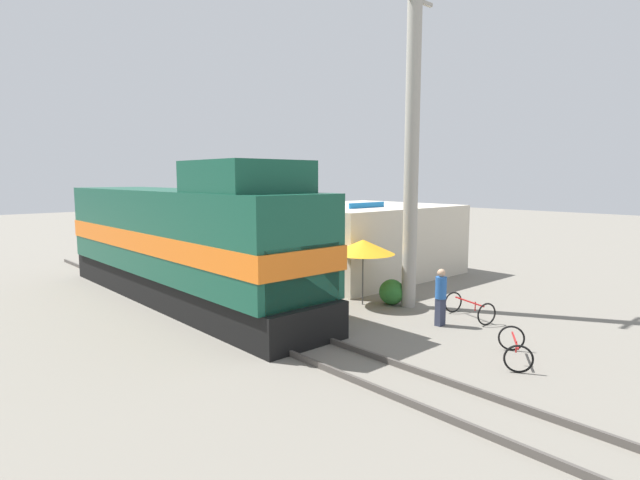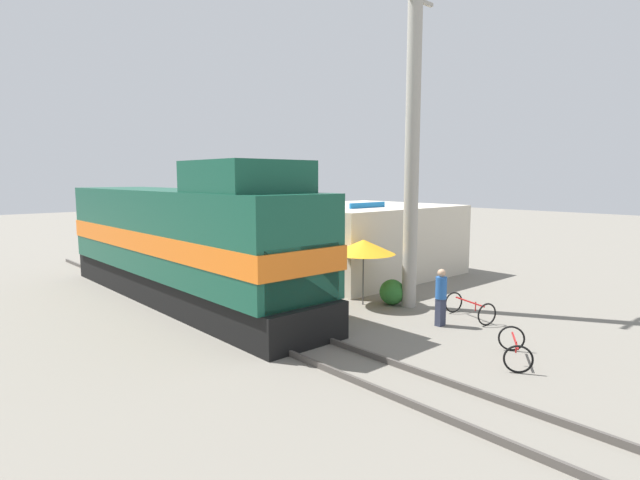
{
  "view_description": "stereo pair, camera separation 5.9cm",
  "coord_description": "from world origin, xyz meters",
  "px_view_note": "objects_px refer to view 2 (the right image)",
  "views": [
    {
      "loc": [
        -8.37,
        -11.07,
        4.51
      ],
      "look_at": [
        1.2,
        -0.53,
        2.73
      ],
      "focal_mm": 28.0,
      "sensor_mm": 36.0,
      "label": 1
    },
    {
      "loc": [
        -8.33,
        -11.11,
        4.51
      ],
      "look_at": [
        1.2,
        -0.53,
        2.73
      ],
      "focal_mm": 28.0,
      "sensor_mm": 36.0,
      "label": 2
    }
  ],
  "objects_px": {
    "locomotive": "(186,243)",
    "person_bystander": "(441,295)",
    "vendor_umbrella": "(363,247)",
    "bicycle_spare": "(515,348)",
    "bicycle": "(470,308)",
    "billboard_sign": "(367,222)",
    "utility_pole": "(412,136)"
  },
  "relations": [
    {
      "from": "billboard_sign",
      "to": "bicycle_spare",
      "type": "relative_size",
      "value": 2.01
    },
    {
      "from": "bicycle_spare",
      "to": "locomotive",
      "type": "bearing_deg",
      "value": 163.71
    },
    {
      "from": "billboard_sign",
      "to": "person_bystander",
      "type": "relative_size",
      "value": 1.96
    },
    {
      "from": "billboard_sign",
      "to": "person_bystander",
      "type": "bearing_deg",
      "value": -117.67
    },
    {
      "from": "utility_pole",
      "to": "billboard_sign",
      "type": "xyz_separation_m",
      "value": [
        1.96,
        3.82,
        -3.29
      ]
    },
    {
      "from": "vendor_umbrella",
      "to": "bicycle_spare",
      "type": "relative_size",
      "value": 1.36
    },
    {
      "from": "person_bystander",
      "to": "bicycle",
      "type": "bearing_deg",
      "value": -8.34
    },
    {
      "from": "locomotive",
      "to": "bicycle",
      "type": "distance_m",
      "value": 10.07
    },
    {
      "from": "vendor_umbrella",
      "to": "bicycle_spare",
      "type": "bearing_deg",
      "value": -101.65
    },
    {
      "from": "bicycle",
      "to": "bicycle_spare",
      "type": "relative_size",
      "value": 1.05
    },
    {
      "from": "utility_pole",
      "to": "billboard_sign",
      "type": "distance_m",
      "value": 5.41
    },
    {
      "from": "locomotive",
      "to": "bicycle_spare",
      "type": "bearing_deg",
      "value": -73.8
    },
    {
      "from": "locomotive",
      "to": "person_bystander",
      "type": "bearing_deg",
      "value": -61.17
    },
    {
      "from": "bicycle",
      "to": "bicycle_spare",
      "type": "xyz_separation_m",
      "value": [
        -2.52,
        -2.78,
        -0.01
      ]
    },
    {
      "from": "vendor_umbrella",
      "to": "person_bystander",
      "type": "xyz_separation_m",
      "value": [
        -0.11,
        -3.34,
        -1.13
      ]
    },
    {
      "from": "vendor_umbrella",
      "to": "bicycle",
      "type": "xyz_separation_m",
      "value": [
        1.22,
        -3.54,
        -1.73
      ]
    },
    {
      "from": "locomotive",
      "to": "utility_pole",
      "type": "height_order",
      "value": "utility_pole"
    },
    {
      "from": "utility_pole",
      "to": "bicycle_spare",
      "type": "distance_m",
      "value": 7.87
    },
    {
      "from": "locomotive",
      "to": "utility_pole",
      "type": "distance_m",
      "value": 8.83
    },
    {
      "from": "locomotive",
      "to": "utility_pole",
      "type": "xyz_separation_m",
      "value": [
        5.49,
        -5.82,
        3.73
      ]
    },
    {
      "from": "bicycle",
      "to": "bicycle_spare",
      "type": "bearing_deg",
      "value": -112.89
    },
    {
      "from": "person_bystander",
      "to": "bicycle",
      "type": "relative_size",
      "value": 0.98
    },
    {
      "from": "billboard_sign",
      "to": "bicycle",
      "type": "height_order",
      "value": "billboard_sign"
    },
    {
      "from": "utility_pole",
      "to": "vendor_umbrella",
      "type": "bearing_deg",
      "value": 129.12
    },
    {
      "from": "person_bystander",
      "to": "bicycle_spare",
      "type": "xyz_separation_m",
      "value": [
        -1.19,
        -2.98,
        -0.61
      ]
    },
    {
      "from": "vendor_umbrella",
      "to": "bicycle",
      "type": "bearing_deg",
      "value": -71.03
    },
    {
      "from": "locomotive",
      "to": "bicycle",
      "type": "xyz_separation_m",
      "value": [
        5.68,
        -8.11,
        -1.81
      ]
    },
    {
      "from": "locomotive",
      "to": "vendor_umbrella",
      "type": "relative_size",
      "value": 6.24
    },
    {
      "from": "bicycle",
      "to": "vendor_umbrella",
      "type": "bearing_deg",
      "value": 128.21
    },
    {
      "from": "locomotive",
      "to": "vendor_umbrella",
      "type": "distance_m",
      "value": 6.39
    },
    {
      "from": "vendor_umbrella",
      "to": "billboard_sign",
      "type": "xyz_separation_m",
      "value": [
        2.98,
        2.56,
        0.52
      ]
    },
    {
      "from": "utility_pole",
      "to": "bicycle_spare",
      "type": "bearing_deg",
      "value": -114.62
    }
  ]
}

